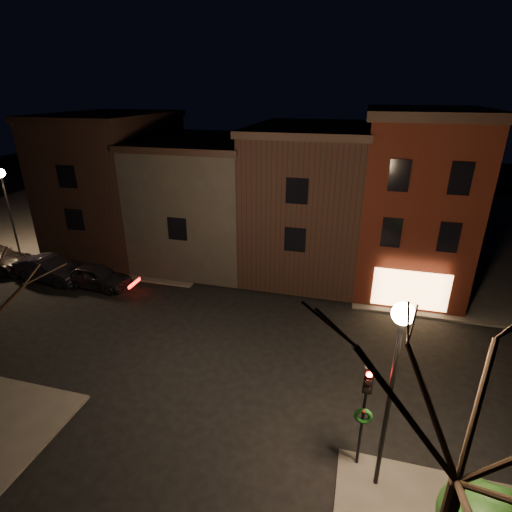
{
  "coord_description": "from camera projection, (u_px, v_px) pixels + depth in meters",
  "views": [
    {
      "loc": [
        4.83,
        -15.52,
        11.65
      ],
      "look_at": [
        -0.34,
        3.78,
        3.2
      ],
      "focal_mm": 28.0,
      "sensor_mm": 36.0,
      "label": 1
    }
  ],
  "objects": [
    {
      "name": "row_building_a",
      "position": [
        309.0,
        198.0,
        26.6
      ],
      "size": [
        7.3,
        10.3,
        9.4
      ],
      "color": "black",
      "rests_on": "ground"
    },
    {
      "name": "street_lamp_near",
      "position": [
        397.0,
        350.0,
        10.66
      ],
      "size": [
        0.6,
        0.6,
        6.48
      ],
      "color": "black",
      "rests_on": "sidewalk_near_right"
    },
    {
      "name": "traffic_signal",
      "position": [
        365.0,
        402.0,
        12.17
      ],
      "size": [
        0.58,
        0.38,
        4.05
      ],
      "color": "black",
      "rests_on": "sidewalk_near_right"
    },
    {
      "name": "row_building_b",
      "position": [
        207.0,
        199.0,
        28.52
      ],
      "size": [
        7.8,
        10.3,
        8.4
      ],
      "color": "black",
      "rests_on": "ground"
    },
    {
      "name": "ground",
      "position": [
        243.0,
        346.0,
        19.5
      ],
      "size": [
        120.0,
        120.0,
        0.0
      ],
      "primitive_type": "plane",
      "color": "black",
      "rests_on": "ground"
    },
    {
      "name": "row_building_c",
      "position": [
        116.0,
        182.0,
        29.95
      ],
      "size": [
        7.3,
        10.3,
        9.9
      ],
      "color": "black",
      "rests_on": "ground"
    },
    {
      "name": "parked_car_a",
      "position": [
        97.0,
        276.0,
        24.99
      ],
      "size": [
        4.48,
        1.97,
        1.5
      ],
      "primitive_type": "imported",
      "rotation": [
        0.0,
        0.0,
        1.53
      ],
      "color": "black",
      "rests_on": "ground"
    },
    {
      "name": "corner_building",
      "position": [
        415.0,
        201.0,
        23.92
      ],
      "size": [
        6.5,
        8.5,
        10.5
      ],
      "color": "#3E130B",
      "rests_on": "ground"
    },
    {
      "name": "bare_tree_right",
      "position": [
        482.0,
        394.0,
        7.75
      ],
      "size": [
        6.4,
        6.4,
        8.5
      ],
      "color": "black",
      "rests_on": "sidewalk_near_right"
    },
    {
      "name": "street_lamp_far",
      "position": [
        4.0,
        189.0,
        27.52
      ],
      "size": [
        0.6,
        0.6,
        6.48
      ],
      "color": "black",
      "rests_on": "sidewalk_far_left"
    },
    {
      "name": "parked_car_b",
      "position": [
        50.0,
        269.0,
        25.85
      ],
      "size": [
        4.94,
        2.27,
        1.57
      ],
      "primitive_type": "imported",
      "rotation": [
        0.0,
        0.0,
        1.44
      ],
      "color": "black",
      "rests_on": "ground"
    },
    {
      "name": "sidewalk_far_left",
      "position": [
        116.0,
        207.0,
        42.03
      ],
      "size": [
        30.0,
        30.0,
        0.12
      ],
      "primitive_type": "cube",
      "color": "#2D2B28",
      "rests_on": "ground"
    }
  ]
}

